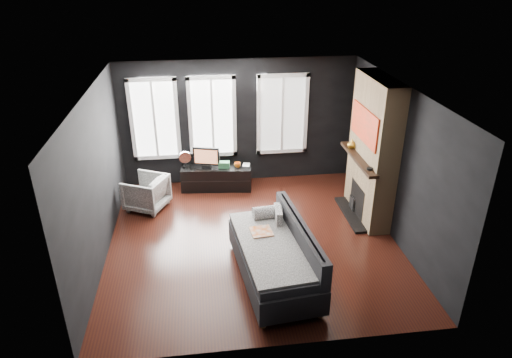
{
  "coord_description": "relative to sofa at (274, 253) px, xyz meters",
  "views": [
    {
      "loc": [
        -0.82,
        -6.79,
        4.52
      ],
      "look_at": [
        0.1,
        0.3,
        1.05
      ],
      "focal_mm": 32.0,
      "sensor_mm": 36.0,
      "label": 1
    }
  ],
  "objects": [
    {
      "name": "wall_left",
      "position": [
        -2.69,
        1.12,
        0.88
      ],
      "size": [
        0.02,
        5.0,
        2.7
      ],
      "primitive_type": "cube",
      "color": "black",
      "rests_on": "ground"
    },
    {
      "name": "desk_fan",
      "position": [
        -1.36,
        3.3,
        0.22
      ],
      "size": [
        0.27,
        0.27,
        0.36
      ],
      "primitive_type": null,
      "rotation": [
        0.0,
        0.0,
        0.06
      ],
      "color": "gray",
      "rests_on": "media_console"
    },
    {
      "name": "fireplace",
      "position": [
        2.11,
        1.72,
        0.88
      ],
      "size": [
        0.7,
        1.62,
        2.7
      ],
      "primitive_type": null,
      "color": "#93724C",
      "rests_on": "floor"
    },
    {
      "name": "mantel_clock",
      "position": [
        1.86,
        1.17,
        0.77
      ],
      "size": [
        0.12,
        0.12,
        0.04
      ],
      "primitive_type": "cylinder",
      "rotation": [
        0.0,
        0.0,
        -0.18
      ],
      "color": "black",
      "rests_on": "fireplace"
    },
    {
      "name": "windows",
      "position": [
        -0.64,
        3.58,
        1.91
      ],
      "size": [
        4.0,
        0.16,
        1.76
      ],
      "primitive_type": null,
      "color": "white",
      "rests_on": "wall_back"
    },
    {
      "name": "sofa",
      "position": [
        0.0,
        0.0,
        0.0
      ],
      "size": [
        1.33,
        2.31,
        0.95
      ],
      "primitive_type": null,
      "rotation": [
        0.0,
        0.0,
        0.11
      ],
      "color": "black",
      "rests_on": "floor"
    },
    {
      "name": "ceiling",
      "position": [
        -0.19,
        1.12,
        2.23
      ],
      "size": [
        5.0,
        5.0,
        0.0
      ],
      "primitive_type": "plane",
      "color": "white",
      "rests_on": "ground"
    },
    {
      "name": "monitor",
      "position": [
        -0.91,
        3.22,
        0.29
      ],
      "size": [
        0.58,
        0.27,
        0.51
      ],
      "primitive_type": null,
      "rotation": [
        0.0,
        0.0,
        -0.27
      ],
      "color": "black",
      "rests_on": "media_console"
    },
    {
      "name": "media_console",
      "position": [
        -0.72,
        3.22,
        -0.22
      ],
      "size": [
        1.53,
        0.61,
        0.51
      ],
      "primitive_type": null,
      "rotation": [
        0.0,
        0.0,
        -0.1
      ],
      "color": "black",
      "rests_on": "floor"
    },
    {
      "name": "stripe_pillow",
      "position": [
        0.17,
        0.63,
        0.21
      ],
      "size": [
        0.12,
        0.41,
        0.4
      ],
      "primitive_type": "cube",
      "rotation": [
        0.0,
        0.0,
        -0.06
      ],
      "color": "gray",
      "rests_on": "sofa"
    },
    {
      "name": "wall_back",
      "position": [
        -0.19,
        3.62,
        0.88
      ],
      "size": [
        5.0,
        0.02,
        2.7
      ],
      "primitive_type": "cube",
      "color": "black",
      "rests_on": "ground"
    },
    {
      "name": "mug",
      "position": [
        -0.26,
        3.15,
        0.11
      ],
      "size": [
        0.15,
        0.13,
        0.14
      ],
      "primitive_type": "imported",
      "rotation": [
        0.0,
        0.0,
        -0.17
      ],
      "color": "#C75F14",
      "rests_on": "media_console"
    },
    {
      "name": "floor",
      "position": [
        -0.19,
        1.12,
        -0.47
      ],
      "size": [
        5.0,
        5.0,
        0.0
      ],
      "primitive_type": "plane",
      "color": "black",
      "rests_on": "ground"
    },
    {
      "name": "mantel_vase",
      "position": [
        1.86,
        2.17,
        0.84
      ],
      "size": [
        0.18,
        0.19,
        0.18
      ],
      "primitive_type": "imported",
      "rotation": [
        0.0,
        0.0,
        0.03
      ],
      "color": "yellow",
      "rests_on": "fireplace"
    },
    {
      "name": "wall_right",
      "position": [
        2.31,
        1.12,
        0.88
      ],
      "size": [
        0.02,
        5.0,
        2.7
      ],
      "primitive_type": "cube",
      "color": "black",
      "rests_on": "ground"
    },
    {
      "name": "armchair",
      "position": [
        -2.14,
        2.54,
        -0.1
      ],
      "size": [
        0.93,
        0.95,
        0.75
      ],
      "primitive_type": "imported",
      "rotation": [
        0.0,
        0.0,
        -2.02
      ],
      "color": "silver",
      "rests_on": "floor"
    },
    {
      "name": "storage_box",
      "position": [
        -0.54,
        3.18,
        0.1
      ],
      "size": [
        0.25,
        0.18,
        0.13
      ],
      "primitive_type": "cube",
      "rotation": [
        0.0,
        0.0,
        -0.15
      ],
      "color": "#317144",
      "rests_on": "media_console"
    },
    {
      "name": "book",
      "position": [
        -0.14,
        3.24,
        0.14
      ],
      "size": [
        0.15,
        0.05,
        0.2
      ],
      "primitive_type": "imported",
      "rotation": [
        0.0,
        0.0,
        -0.21
      ],
      "color": "#BCA891",
      "rests_on": "media_console"
    }
  ]
}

